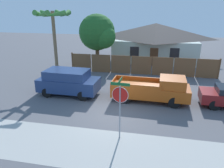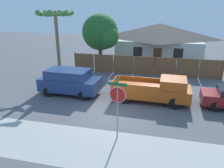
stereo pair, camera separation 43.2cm
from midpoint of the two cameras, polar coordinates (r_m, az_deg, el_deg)
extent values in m
plane|color=#56565B|center=(13.69, -0.47, -7.76)|extent=(80.00, 80.00, 0.00)
cube|color=#A3A39E|center=(10.70, -4.59, -16.37)|extent=(36.00, 3.20, 0.01)
cube|color=brown|center=(22.75, -8.42, 5.58)|extent=(1.94, 0.06, 1.79)
cube|color=brown|center=(22.16, -3.46, 5.39)|extent=(1.94, 0.06, 1.79)
cube|color=brown|center=(21.74, 1.73, 5.14)|extent=(1.94, 0.06, 1.79)
cube|color=brown|center=(21.51, 7.08, 4.84)|extent=(1.94, 0.06, 1.79)
cube|color=brown|center=(21.46, 12.49, 4.49)|extent=(1.94, 0.06, 1.79)
cube|color=brown|center=(21.61, 17.86, 4.11)|extent=(1.94, 0.06, 1.79)
cube|color=brown|center=(21.94, 23.12, 3.70)|extent=(1.94, 0.06, 1.79)
cube|color=brown|center=(23.10, -10.81, 5.78)|extent=(0.12, 0.12, 1.89)
cube|color=brown|center=(22.16, 25.70, 3.61)|extent=(0.12, 0.12, 1.89)
cube|color=#B2C1B7|center=(28.12, 10.61, 8.96)|extent=(9.75, 6.48, 2.62)
pyramid|color=#514742|center=(27.82, 10.89, 13.46)|extent=(10.53, 7.00, 1.83)
cube|color=black|center=(25.00, 5.38, 8.41)|extent=(1.00, 0.04, 1.10)
cube|color=black|center=(24.94, 15.54, 7.77)|extent=(1.00, 0.04, 1.10)
cube|color=brown|center=(24.98, 10.38, 6.96)|extent=(0.90, 0.04, 2.00)
cylinder|color=brown|center=(23.60, -4.34, 7.03)|extent=(0.40, 0.40, 2.43)
sphere|color=#235B23|center=(23.18, -4.50, 13.33)|extent=(3.71, 3.71, 3.71)
sphere|color=#266326|center=(22.57, -2.72, 12.25)|extent=(2.41, 2.41, 2.41)
cylinder|color=brown|center=(19.80, -15.20, 9.26)|extent=(0.28, 0.28, 5.98)
cone|color=#428438|center=(19.09, -12.97, 17.28)|extent=(0.44, 1.96, 0.73)
cone|color=#428438|center=(20.13, -13.32, 17.34)|extent=(1.92, 1.36, 0.73)
cone|color=#428438|center=(20.59, -16.11, 17.15)|extent=(1.92, 1.36, 0.73)
cone|color=#428438|center=(20.03, -18.73, 16.86)|extent=(0.44, 1.96, 0.73)
cone|color=#428438|center=(18.98, -18.68, 16.77)|extent=(1.92, 1.36, 0.73)
cone|color=#428438|center=(18.48, -15.71, 17.01)|extent=(1.92, 1.36, 0.73)
cube|color=navy|center=(16.68, -11.90, -0.09)|extent=(4.51, 2.16, 0.93)
cube|color=navy|center=(16.49, -12.43, 2.51)|extent=(3.17, 1.95, 0.64)
cube|color=black|center=(15.92, -7.61, 2.20)|extent=(0.12, 1.78, 0.54)
cylinder|color=black|center=(17.11, -6.34, -0.88)|extent=(0.71, 0.22, 0.71)
cylinder|color=black|center=(15.54, -8.52, -3.11)|extent=(0.71, 0.22, 0.71)
cylinder|color=black|center=(18.18, -14.58, -0.17)|extent=(0.71, 0.22, 0.71)
cylinder|color=black|center=(16.71, -17.37, -2.18)|extent=(0.71, 0.22, 0.71)
cube|color=#B74C14|center=(15.42, 9.12, -1.70)|extent=(5.35, 2.08, 0.79)
cube|color=#B74C14|center=(15.17, 14.75, 0.40)|extent=(1.75, 1.81, 0.64)
cube|color=#B74C14|center=(16.17, 6.31, 1.44)|extent=(3.33, 0.18, 0.28)
cube|color=#B74C14|center=(14.46, 5.40, -0.72)|extent=(3.33, 0.18, 0.28)
cube|color=#B74C14|center=(15.60, -0.35, 0.88)|extent=(0.14, 1.82, 0.28)
cylinder|color=black|center=(16.34, 15.03, -2.32)|extent=(0.78, 0.22, 0.78)
cylinder|color=black|center=(14.77, 15.15, -4.70)|extent=(0.78, 0.22, 0.78)
cylinder|color=black|center=(16.51, 3.60, -1.44)|extent=(0.78, 0.22, 0.78)
cylinder|color=black|center=(14.96, 2.50, -3.69)|extent=(0.78, 0.22, 0.78)
cylinder|color=black|center=(16.72, 23.53, -3.01)|extent=(0.67, 0.22, 0.67)
cylinder|color=black|center=(15.37, 24.41, -5.07)|extent=(0.67, 0.22, 0.67)
cylinder|color=gray|center=(10.71, 0.90, -7.60)|extent=(0.07, 0.07, 2.78)
cylinder|color=red|center=(10.31, 0.92, -2.86)|extent=(0.76, 0.08, 0.76)
cylinder|color=white|center=(10.31, 0.92, -2.86)|extent=(0.80, 0.07, 0.80)
cube|color=#19602D|center=(10.12, 0.94, -0.05)|extent=(0.93, 0.09, 0.15)
cube|color=#19602D|center=(10.06, 0.95, 0.91)|extent=(0.08, 0.83, 0.15)
camera|label=1|loc=(0.22, -90.88, -0.31)|focal=35.00mm
camera|label=2|loc=(0.22, 89.12, 0.31)|focal=35.00mm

